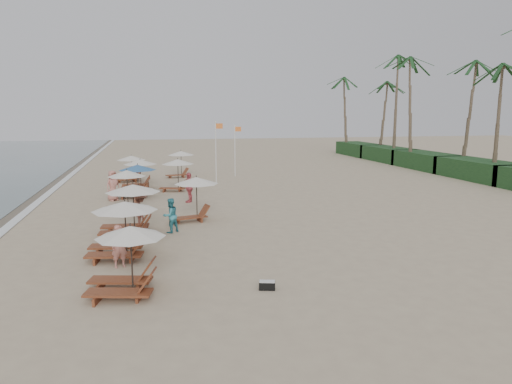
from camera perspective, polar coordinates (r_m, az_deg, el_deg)
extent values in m
plane|color=tan|center=(20.01, 0.45, -6.14)|extent=(160.00, 160.00, 0.00)
cube|color=#6B5E4C|center=(30.33, -28.07, -1.85)|extent=(3.20, 140.00, 0.01)
cube|color=white|center=(30.01, -25.68, -1.76)|extent=(0.50, 140.00, 0.02)
cube|color=#193D1C|center=(42.74, 25.45, 2.45)|extent=(3.20, 8.00, 1.60)
cube|color=#193D1C|center=(48.80, 20.02, 3.58)|extent=(3.20, 8.00, 1.60)
cube|color=#193D1C|center=(55.21, 15.80, 4.43)|extent=(3.20, 8.00, 1.60)
cube|color=#193D1C|center=(61.87, 12.47, 5.09)|extent=(3.20, 8.00, 1.60)
cylinder|color=brown|center=(41.18, 27.29, 7.25)|extent=(0.36, 0.36, 9.00)
cylinder|color=brown|center=(45.81, 24.00, 8.12)|extent=(0.36, 0.36, 9.80)
cylinder|color=brown|center=(49.12, 18.66, 8.96)|extent=(0.36, 0.36, 10.60)
cylinder|color=brown|center=(54.06, 16.61, 9.50)|extent=(0.36, 0.36, 11.40)
cylinder|color=brown|center=(59.07, 14.82, 8.39)|extent=(0.36, 0.36, 9.00)
cylinder|color=brown|center=(62.96, 11.15, 8.94)|extent=(0.36, 0.36, 9.80)
cylinder|color=black|center=(14.77, -14.86, -8.12)|extent=(0.05, 0.05, 2.03)
cone|color=silver|center=(14.52, -15.01, -4.68)|extent=(2.10, 2.10, 0.35)
cylinder|color=black|center=(18.49, -15.53, -4.50)|extent=(0.05, 0.05, 2.07)
cone|color=silver|center=(18.29, -15.66, -1.66)|extent=(2.46, 2.46, 0.35)
cylinder|color=black|center=(21.68, -14.62, -2.20)|extent=(0.05, 0.05, 2.22)
cone|color=silver|center=(21.50, -14.73, 0.44)|extent=(2.42, 2.42, 0.35)
cylinder|color=black|center=(26.84, -15.33, 0.03)|extent=(0.05, 0.05, 2.25)
cone|color=silver|center=(26.70, -15.43, 2.20)|extent=(2.07, 2.07, 0.35)
cylinder|color=black|center=(31.39, -14.13, 1.24)|extent=(0.05, 0.05, 2.05)
cone|color=#34659A|center=(31.28, -14.20, 2.91)|extent=(2.39, 2.39, 0.35)
cylinder|color=black|center=(34.82, -13.84, 2.05)|extent=(0.05, 0.05, 2.05)
cone|color=silver|center=(34.72, -13.90, 3.56)|extent=(2.36, 2.36, 0.35)
cylinder|color=black|center=(38.84, -14.85, 2.72)|extent=(0.05, 0.05, 1.98)
cone|color=silver|center=(38.75, -14.91, 4.03)|extent=(2.24, 2.24, 0.35)
cylinder|color=black|center=(24.05, -7.21, -0.90)|extent=(0.05, 0.05, 2.15)
cone|color=silver|center=(23.89, -7.25, 1.40)|extent=(2.24, 2.24, 0.35)
cylinder|color=black|center=(33.45, -9.44, 1.99)|extent=(0.05, 0.05, 2.15)
cone|color=silver|center=(33.33, -9.48, 3.65)|extent=(2.24, 2.24, 0.35)
cylinder|color=black|center=(40.53, -9.06, 3.32)|extent=(0.05, 0.05, 2.15)
cone|color=silver|center=(40.44, -9.10, 4.69)|extent=(2.24, 2.24, 0.35)
imported|color=tan|center=(17.39, -16.26, -6.33)|extent=(0.64, 0.51, 1.54)
imported|color=teal|center=(21.80, -10.36, -2.82)|extent=(0.98, 0.93, 1.59)
imported|color=brown|center=(22.80, -13.86, -2.20)|extent=(0.77, 1.20, 1.75)
imported|color=#CA5158|center=(28.96, -8.09, 0.55)|extent=(0.87, 1.17, 1.84)
imported|color=tan|center=(30.56, -16.99, 0.75)|extent=(1.10, 1.04, 1.90)
cube|color=black|center=(14.87, 1.36, -11.30)|extent=(0.55, 0.38, 0.25)
cube|color=silver|center=(14.82, 1.36, -10.81)|extent=(0.53, 0.35, 0.04)
cylinder|color=silver|center=(36.23, -4.90, 4.80)|extent=(0.08, 0.08, 4.83)
cube|color=orange|center=(36.15, -4.50, 7.99)|extent=(0.55, 0.02, 0.40)
cylinder|color=silver|center=(40.60, -2.58, 5.07)|extent=(0.08, 0.08, 4.45)
cube|color=orange|center=(40.55, -2.21, 7.65)|extent=(0.55, 0.02, 0.40)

